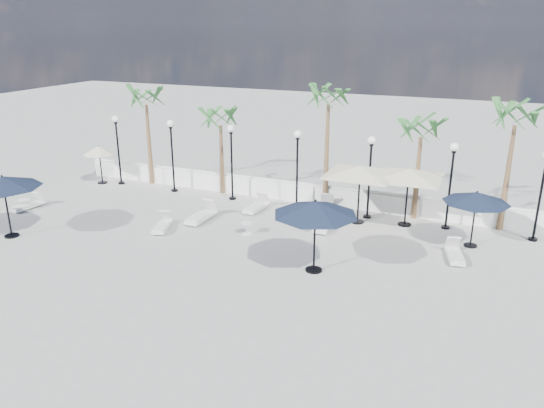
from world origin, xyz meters
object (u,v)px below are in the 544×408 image
at_px(lounger_2, 256,206).
at_px(lounger_5, 455,254).
at_px(parasol_navy_mid, 315,209).
at_px(lounger_4, 201,215).
at_px(parasol_cream_sq_b, 409,169).
at_px(lounger_1, 162,225).
at_px(parasol_navy_left, 3,182).
at_px(lounger_3, 325,223).
at_px(lounger_6, 326,209).
at_px(parasol_cream_small, 99,151).
at_px(parasol_navy_right, 477,198).
at_px(parasol_cream_sq_a, 360,166).
at_px(lounger_0, 27,205).

height_order(lounger_2, lounger_5, lounger_2).
bearing_deg(parasol_navy_mid, lounger_5, 33.27).
distance_m(lounger_4, parasol_cream_sq_b, 9.48).
height_order(lounger_1, parasol_navy_left, parasol_navy_left).
xyz_separation_m(lounger_3, parasol_cream_sq_b, (3.18, 1.77, 2.35)).
xyz_separation_m(lounger_6, parasol_cream_small, (-13.15, -0.02, 1.62)).
height_order(lounger_1, lounger_6, lounger_6).
distance_m(lounger_2, lounger_6, 3.33).
distance_m(lounger_3, lounger_6, 1.86).
distance_m(parasol_cream_sq_b, parasol_cream_small, 16.86).
bearing_deg(parasol_navy_right, lounger_5, -107.25).
bearing_deg(lounger_5, parasol_navy_mid, -160.09).
bearing_deg(lounger_3, parasol_cream_small, 169.79).
xyz_separation_m(parasol_navy_mid, parasol_navy_right, (5.14, 4.62, -0.35)).
xyz_separation_m(lounger_4, parasol_navy_left, (-6.47, -4.79, 2.14)).
xyz_separation_m(lounger_3, parasol_cream_sq_a, (1.16, 1.28, 2.40)).
bearing_deg(parasol_navy_left, parasol_navy_right, 19.78).
bearing_deg(parasol_navy_mid, parasol_cream_sq_b, 69.14).
xyz_separation_m(lounger_6, parasol_navy_right, (6.56, -1.37, 1.82)).
height_order(parasol_navy_right, parasol_cream_sq_a, parasol_cream_sq_a).
xyz_separation_m(lounger_0, lounger_2, (10.35, 4.12, 0.01)).
height_order(parasol_navy_mid, parasol_navy_right, parasol_navy_mid).
xyz_separation_m(lounger_1, lounger_2, (2.77, 3.86, 0.02)).
bearing_deg(lounger_4, lounger_1, -120.78).
distance_m(lounger_1, parasol_cream_small, 8.72).
relative_size(lounger_1, parasol_navy_right, 0.66).
bearing_deg(parasol_cream_small, parasol_cream_sq_b, -0.00).
bearing_deg(parasol_cream_sq_b, lounger_5, -50.68).
distance_m(lounger_2, lounger_4, 2.82).
bearing_deg(lounger_1, lounger_5, -10.66).
distance_m(lounger_0, lounger_3, 14.43).
xyz_separation_m(lounger_3, lounger_5, (5.57, -1.14, -0.03)).
xyz_separation_m(parasol_navy_right, parasol_cream_sq_b, (-2.87, 1.35, 0.52)).
relative_size(parasol_navy_mid, parasol_cream_sq_b, 0.55).
xyz_separation_m(lounger_0, parasol_cream_sq_b, (17.27, 4.95, 2.37)).
bearing_deg(lounger_0, lounger_2, 26.41).
height_order(lounger_5, lounger_6, lounger_6).
bearing_deg(lounger_1, lounger_2, 35.31).
height_order(parasol_cream_sq_a, parasol_cream_sq_b, parasol_cream_sq_a).
bearing_deg(lounger_5, parasol_cream_sq_a, 137.96).
relative_size(lounger_3, lounger_5, 1.11).
bearing_deg(lounger_4, parasol_navy_mid, -23.98).
bearing_deg(lounger_3, parasol_cream_sq_a, 45.02).
relative_size(lounger_5, parasol_navy_left, 0.57).
relative_size(lounger_4, parasol_navy_left, 0.66).
xyz_separation_m(lounger_1, parasol_navy_right, (12.55, 3.34, 1.86)).
relative_size(lounger_1, lounger_2, 0.95).
distance_m(lounger_1, lounger_5, 12.19).
height_order(lounger_0, lounger_2, lounger_2).
bearing_deg(parasol_navy_right, parasol_navy_left, -160.22).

